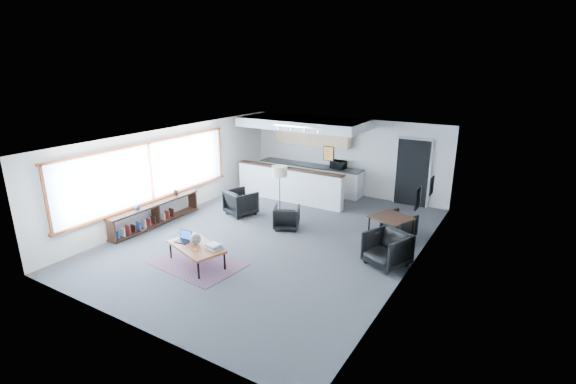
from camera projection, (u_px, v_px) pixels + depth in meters
The scene contains 21 objects.
room at pixel (274, 190), 10.52m from camera, with size 7.02×9.02×2.62m.
window at pixel (151, 173), 11.44m from camera, with size 0.10×5.95×1.66m.
console at pixel (155, 215), 11.58m from camera, with size 0.35×3.00×0.80m.
kitchenette at pixel (304, 154), 14.12m from camera, with size 4.20×1.96×2.60m.
doorway at pixel (412, 172), 13.06m from camera, with size 1.10×0.12×2.15m.
track_light at pixel (298, 128), 12.24m from camera, with size 1.60×0.07×0.15m.
wall_art_lower at pixel (418, 198), 9.06m from camera, with size 0.03×0.38×0.48m.
wall_art_upper at pixel (432, 186), 10.14m from camera, with size 0.03×0.34×0.44m.
kilim_rug at pixel (197, 264), 9.45m from camera, with size 2.11×1.54×0.01m.
coffee_table at pixel (196, 247), 9.33m from camera, with size 1.56×1.14×0.46m.
laptop at pixel (184, 238), 9.55m from camera, with size 0.35×0.30×0.24m.
ceramic_pot at pixel (195, 239), 9.34m from camera, with size 0.26×0.26×0.26m.
book_stack at pixel (214, 246), 9.17m from camera, with size 0.39×0.33×0.10m.
coaster at pixel (195, 250), 9.12m from camera, with size 0.12×0.12×0.01m.
armchair_left at pixel (241, 201), 12.42m from camera, with size 0.79×0.74×0.82m, color black.
armchair_right at pixel (287, 216), 11.40m from camera, with size 0.68×0.63×0.69m, color black.
floor_lamp at pixel (280, 173), 11.86m from camera, with size 0.47×0.47×1.56m.
dining_table at pixel (391, 219), 10.32m from camera, with size 1.12×1.12×0.72m.
dining_chair_near at pixel (387, 250), 9.31m from camera, with size 0.71×0.66×0.73m, color black.
dining_chair_far at pixel (399, 226), 10.86m from camera, with size 0.59×0.56×0.61m, color black.
microwave at pixel (338, 164), 14.03m from camera, with size 0.49×0.27×0.33m, color black.
Camera 1 is at (5.49, -8.43, 4.39)m, focal length 26.00 mm.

